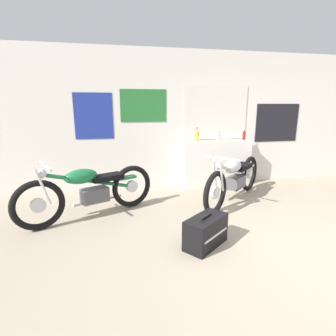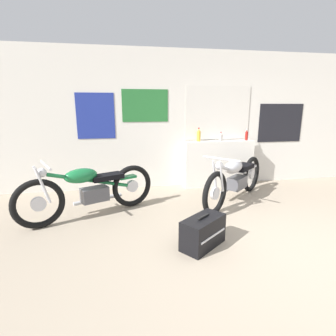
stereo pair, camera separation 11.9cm
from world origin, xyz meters
name	(u,v)px [view 2 (the right image)]	position (x,y,z in m)	size (l,w,h in m)	color
ground_plane	(304,257)	(0.00, 0.00, 0.00)	(24.00, 24.00, 0.00)	gray
wall_back	(217,120)	(0.00, 3.02, 1.40)	(10.00, 0.07, 2.80)	silver
sill_counter	(218,163)	(0.00, 2.84, 0.49)	(1.49, 0.28, 0.98)	silver
bottle_leftmost	(199,135)	(-0.45, 2.84, 1.10)	(0.08, 0.08, 0.28)	gold
bottle_left_center	(221,137)	(0.02, 2.80, 1.06)	(0.07, 0.07, 0.19)	#B7B2A8
bottle_center	(246,135)	(0.60, 2.82, 1.08)	(0.06, 0.06, 0.24)	maroon
motorcycle_silver	(236,178)	(-0.04, 1.86, 0.43)	(1.72, 1.53, 0.90)	black
motorcycle_green	(90,189)	(-2.54, 1.64, 0.44)	(2.02, 1.05, 0.91)	black
hard_case_black	(203,232)	(-1.08, 0.44, 0.19)	(0.65, 0.60, 0.40)	black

